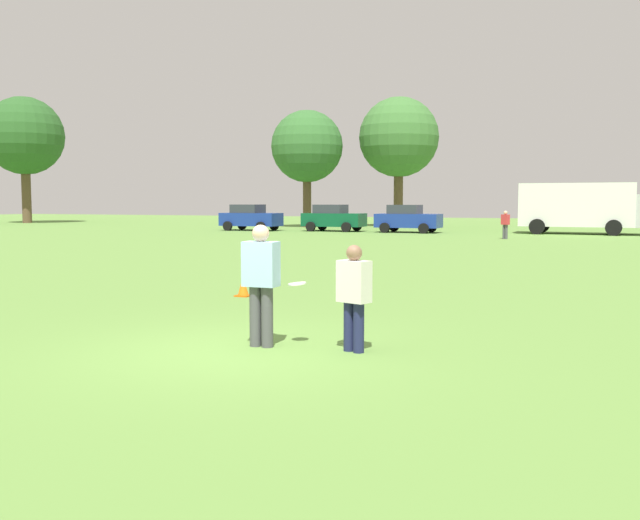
# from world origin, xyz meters

# --- Properties ---
(ground_plane) EXTENTS (151.57, 151.57, 0.00)m
(ground_plane) POSITION_xyz_m (0.00, 0.00, 0.00)
(ground_plane) COLOR #608C3D
(player_thrower) EXTENTS (0.50, 0.29, 1.79)m
(player_thrower) POSITION_xyz_m (0.25, 0.40, 1.01)
(player_thrower) COLOR #4C4C51
(player_thrower) RESTS_ON ground
(player_defender) EXTENTS (0.51, 0.40, 1.52)m
(player_defender) POSITION_xyz_m (1.62, 0.55, 0.85)
(player_defender) COLOR #1E234C
(player_defender) RESTS_ON ground
(frisbee) EXTENTS (0.27, 0.27, 0.06)m
(frisbee) POSITION_xyz_m (0.71, 0.64, 0.92)
(frisbee) COLOR white
(traffic_cone) EXTENTS (0.32, 0.32, 0.48)m
(traffic_cone) POSITION_xyz_m (-2.50, 5.16, 0.23)
(traffic_cone) COLOR #D8590C
(traffic_cone) RESTS_ON ground
(parked_car_near_left) EXTENTS (4.28, 2.38, 1.82)m
(parked_car_near_left) POSITION_xyz_m (-17.57, 35.59, 0.92)
(parked_car_near_left) COLOR navy
(parked_car_near_left) RESTS_ON ground
(parked_car_mid_left) EXTENTS (4.28, 2.38, 1.82)m
(parked_car_mid_left) POSITION_xyz_m (-11.77, 36.63, 0.92)
(parked_car_mid_left) COLOR #0C4C2D
(parked_car_mid_left) RESTS_ON ground
(parked_car_center) EXTENTS (4.28, 2.38, 1.82)m
(parked_car_center) POSITION_xyz_m (-6.52, 36.51, 0.92)
(parked_car_center) COLOR navy
(parked_car_center) RESTS_ON ground
(box_truck) EXTENTS (8.61, 3.28, 3.18)m
(box_truck) POSITION_xyz_m (4.50, 38.28, 1.75)
(box_truck) COLOR white
(box_truck) RESTS_ON ground
(bystander_sideline_watcher) EXTENTS (0.49, 0.44, 1.55)m
(bystander_sideline_watcher) POSITION_xyz_m (0.34, 31.00, 0.88)
(bystander_sideline_watcher) COLOR #4C4C51
(bystander_sideline_watcher) RESTS_ON ground
(tree_west_oak) EXTENTS (7.13, 7.13, 11.58)m
(tree_west_oak) POSITION_xyz_m (-44.16, 42.60, 7.97)
(tree_west_oak) COLOR brown
(tree_west_oak) RESTS_ON ground
(tree_west_maple) EXTENTS (5.60, 5.60, 9.10)m
(tree_west_maple) POSITION_xyz_m (-16.11, 42.60, 6.26)
(tree_west_maple) COLOR brown
(tree_west_maple) RESTS_ON ground
(tree_center_elm) EXTENTS (6.30, 6.30, 10.23)m
(tree_center_elm) POSITION_xyz_m (-9.63, 45.92, 7.04)
(tree_center_elm) COLOR brown
(tree_center_elm) RESTS_ON ground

